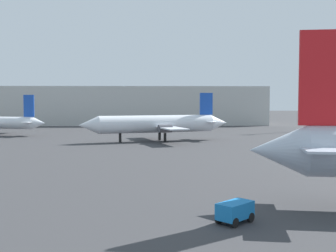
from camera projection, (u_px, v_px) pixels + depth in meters
name	position (u px, v px, depth m)	size (l,w,h in m)	color
airplane_far_left	(158.00, 124.00, 79.16)	(28.28, 19.14, 9.01)	silver
baggage_cart	(235.00, 211.00, 26.43)	(2.63, 2.60, 1.30)	#1972BF
light_mast_right	(319.00, 83.00, 107.87)	(2.40, 0.50, 21.37)	slate
terminal_building	(118.00, 106.00, 138.18)	(92.49, 24.49, 11.78)	#B7B7B2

